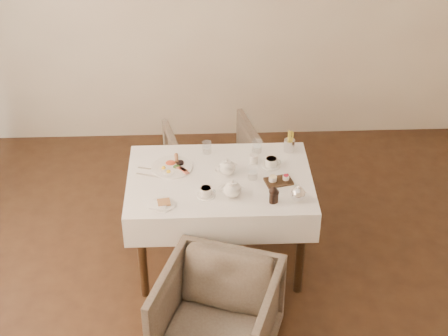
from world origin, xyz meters
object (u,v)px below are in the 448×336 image
table (220,191)px  armchair_far (213,165)px  breakfast_plate (172,166)px  teapot_centre (227,167)px  armchair_near (217,317)px

table → armchair_far: table is taller
breakfast_plate → teapot_centre: bearing=7.8°
table → teapot_centre: 0.19m
breakfast_plate → teapot_centre: teapot_centre is taller
armchair_far → teapot_centre: size_ratio=4.48×
table → teapot_centre: bearing=38.4°
breakfast_plate → armchair_near: bearing=-52.7°
armchair_far → breakfast_plate: breakfast_plate is taller
armchair_near → breakfast_plate: size_ratio=2.47×
table → armchair_far: (-0.02, 0.80, -0.31)m
armchair_near → armchair_far: bearing=108.7°
armchair_near → breakfast_plate: bearing=124.8°
armchair_far → teapot_centre: teapot_centre is taller
table → teapot_centre: (0.05, 0.04, 0.18)m
table → breakfast_plate: breakfast_plate is taller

